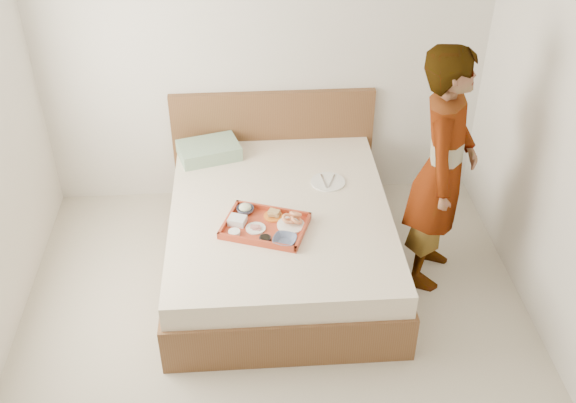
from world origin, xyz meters
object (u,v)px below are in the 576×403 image
(tray, at_px, (265,226))
(dinner_plate, at_px, (328,182))
(person, at_px, (442,170))
(bed, at_px, (280,236))

(tray, bearing_deg, dinner_plate, 66.83)
(tray, relative_size, person, 0.31)
(bed, bearing_deg, tray, -115.77)
(dinner_plate, bearing_deg, tray, -132.97)
(bed, relative_size, person, 1.12)
(tray, relative_size, dinner_plate, 2.13)
(bed, xyz_separation_m, tray, (-0.11, -0.24, 0.29))
(dinner_plate, height_order, person, person)
(dinner_plate, bearing_deg, bed, -142.45)
(tray, bearing_deg, bed, 84.03)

